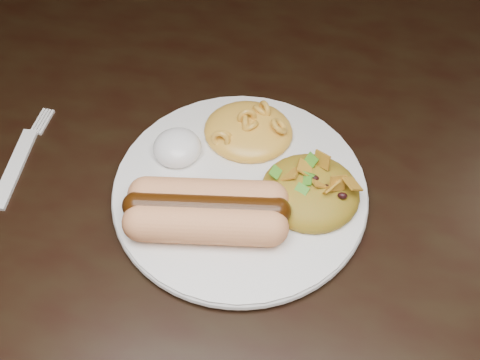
# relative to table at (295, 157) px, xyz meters

# --- Properties ---
(floor) EXTENTS (4.00, 4.00, 0.00)m
(floor) POSITION_rel_table_xyz_m (0.00, 0.00, -0.66)
(floor) COLOR #3A1F10
(floor) RESTS_ON ground
(table) EXTENTS (1.60, 0.90, 0.75)m
(table) POSITION_rel_table_xyz_m (0.00, 0.00, 0.00)
(table) COLOR black
(table) RESTS_ON floor
(plate) EXTENTS (0.26, 0.26, 0.01)m
(plate) POSITION_rel_table_xyz_m (-0.04, -0.13, 0.10)
(plate) COLOR white
(plate) RESTS_ON table
(hotdog) EXTENTS (0.13, 0.08, 0.03)m
(hotdog) POSITION_rel_table_xyz_m (-0.06, -0.18, 0.12)
(hotdog) COLOR #FFAE64
(hotdog) RESTS_ON plate
(mac_and_cheese) EXTENTS (0.11, 0.10, 0.03)m
(mac_and_cheese) POSITION_rel_table_xyz_m (-0.05, -0.07, 0.12)
(mac_and_cheese) COLOR yellow
(mac_and_cheese) RESTS_ON plate
(sour_cream) EXTENTS (0.05, 0.05, 0.03)m
(sour_cream) POSITION_rel_table_xyz_m (-0.11, -0.11, 0.12)
(sour_cream) COLOR white
(sour_cream) RESTS_ON plate
(taco_salad) EXTENTS (0.09, 0.09, 0.04)m
(taco_salad) POSITION_rel_table_xyz_m (0.03, -0.13, 0.12)
(taco_salad) COLOR #BA5510
(taco_salad) RESTS_ON plate
(fork) EXTENTS (0.04, 0.16, 0.00)m
(fork) POSITION_rel_table_xyz_m (-0.27, -0.15, 0.09)
(fork) COLOR white
(fork) RESTS_ON table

